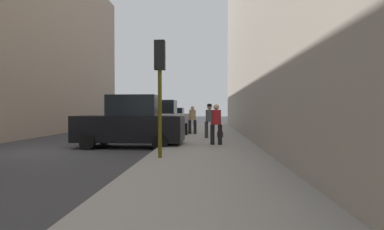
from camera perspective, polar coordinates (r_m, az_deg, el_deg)
name	(u,v)px	position (r m, az deg, el deg)	size (l,w,h in m)	color
ground_plane	(56,151)	(13.01, -24.45, -6.26)	(120.00, 120.00, 0.00)	#38383A
sidewalk	(209,150)	(11.54, 3.18, -6.71)	(4.00, 40.00, 0.15)	gray
parked_black_suv	(131,123)	(13.18, -11.56, -1.59)	(4.64, 2.14, 2.25)	black
parked_white_van	(158,119)	(19.85, -6.56, -0.70)	(4.66, 2.18, 2.25)	silver
parked_gray_coupe	(171,118)	(26.89, -4.00, -0.63)	(4.24, 2.14, 1.79)	slate
fire_hydrant	(180,130)	(16.45, -2.24, -2.91)	(0.42, 0.22, 0.70)	red
traffic_light	(160,73)	(9.32, -6.14, 7.98)	(0.32, 0.32, 3.60)	#514C0F
pedestrian_in_tan_coat	(193,118)	(18.31, 0.10, -0.61)	(0.52, 0.45, 1.71)	black
pedestrian_with_beanie	(209,119)	(15.55, 3.35, -0.79)	(0.52, 0.45, 1.78)	#333338
pedestrian_in_red_jacket	(216,122)	(12.67, 4.64, -1.35)	(0.52, 0.44, 1.71)	black
rolling_suitcase	(184,129)	(17.65, -1.51, -2.67)	(0.41, 0.59, 1.04)	black
duffel_bag	(220,134)	(16.38, 5.37, -3.66)	(0.32, 0.44, 0.28)	#472D19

